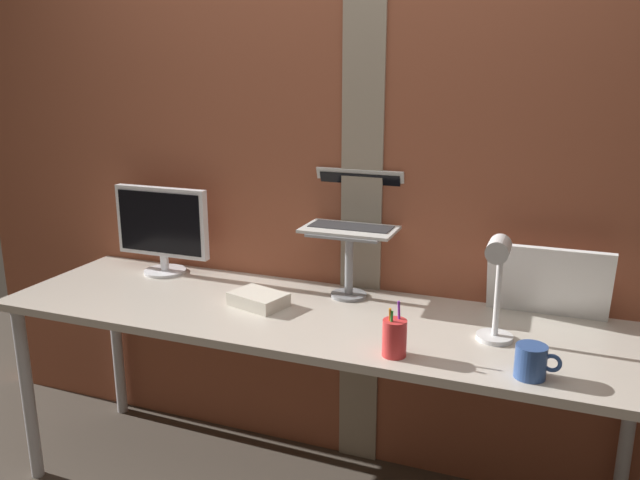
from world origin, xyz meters
The scene contains 10 objects.
brick_wall_back centered at (0.00, 0.43, 1.17)m, with size 3.71×0.16×2.34m.
desk centered at (-0.01, 0.03, 0.71)m, with size 2.35×0.67×0.78m.
monitor centered at (-0.78, 0.25, 0.99)m, with size 0.43×0.18×0.38m.
laptop_stand centered at (0.06, 0.25, 0.95)m, with size 0.28×0.22×0.26m.
laptop centered at (0.06, 0.32, 1.10)m, with size 0.35×0.29×0.22m.
whiteboard_panel centered at (0.78, 0.29, 0.91)m, with size 0.42×0.02×0.28m, color white.
desk_lamp centered at (0.64, -0.02, 1.01)m, with size 0.12×0.20×0.37m.
pen_cup centered at (0.36, -0.20, 0.84)m, with size 0.08×0.08×0.17m.
coffee_mug centered at (0.76, -0.20, 0.83)m, with size 0.13×0.09×0.10m.
paper_clutter_stack centered at (-0.22, 0.03, 0.80)m, with size 0.20×0.14×0.05m, color silver.
Camera 1 is at (0.80, -1.98, 1.64)m, focal length 35.91 mm.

